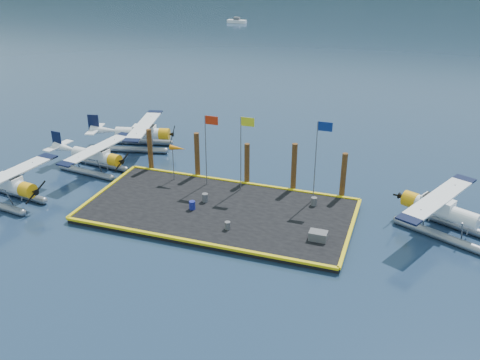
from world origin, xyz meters
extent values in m
plane|color=#172846|center=(0.00, 0.00, 0.00)|extent=(4000.00, 4000.00, 0.00)
cube|color=black|center=(0.00, 0.00, 0.20)|extent=(20.00, 10.00, 0.40)
cylinder|color=gray|center=(-16.64, -2.61, 0.30)|extent=(6.16, 1.41, 0.59)
cylinder|color=white|center=(-16.59, -3.72, 1.63)|extent=(4.71, 1.69, 1.09)
cube|color=white|center=(-16.00, -3.79, 1.98)|extent=(2.30, 1.37, 0.89)
cube|color=black|center=(-15.71, -3.83, 2.18)|extent=(1.51, 1.21, 0.54)
cylinder|color=#F9A60D|center=(-14.04, -4.06, 1.63)|extent=(1.13, 1.27, 1.15)
cube|color=black|center=(-13.20, -4.17, 1.63)|extent=(0.35, 2.19, 1.11)
cube|color=white|center=(-16.00, -3.79, 2.47)|extent=(2.66, 9.03, 0.12)
cube|color=black|center=(-15.43, 0.42, 2.47)|extent=(1.59, 1.08, 0.13)
cylinder|color=gray|center=(-13.43, 4.90, 0.27)|extent=(5.66, 1.29, 0.55)
cylinder|color=gray|center=(-13.69, 2.92, 0.27)|extent=(5.66, 1.29, 0.55)
cylinder|color=white|center=(-13.38, 3.88, 1.50)|extent=(4.32, 1.55, 1.00)
cube|color=white|center=(-12.84, 3.81, 1.82)|extent=(2.11, 1.26, 0.82)
cube|color=black|center=(-12.57, 3.78, 2.00)|extent=(1.39, 1.11, 0.50)
cylinder|color=#F9A60D|center=(-11.04, 3.57, 1.50)|extent=(1.04, 1.17, 1.05)
cube|color=black|center=(-10.27, 3.47, 1.50)|extent=(0.32, 2.01, 1.02)
cube|color=white|center=(-12.84, 3.81, 2.27)|extent=(2.43, 8.29, 0.11)
cube|color=black|center=(-12.32, 7.69, 2.27)|extent=(1.46, 0.99, 0.12)
cube|color=black|center=(-13.36, -0.06, 2.27)|extent=(1.46, 0.99, 0.12)
cube|color=black|center=(-17.52, 4.44, 2.32)|extent=(1.01, 0.24, 1.55)
cube|color=white|center=(-17.43, 4.43, 1.73)|extent=(1.22, 3.17, 0.09)
cylinder|color=gray|center=(-12.69, 11.15, 0.29)|extent=(6.06, 1.91, 0.59)
cylinder|color=gray|center=(-12.21, 9.05, 0.29)|extent=(6.06, 1.91, 0.59)
cylinder|color=white|center=(-12.26, 10.14, 1.62)|extent=(4.68, 2.06, 1.08)
cube|color=white|center=(-11.68, 10.27, 1.96)|extent=(2.34, 1.53, 0.88)
cube|color=black|center=(-11.40, 10.34, 2.16)|extent=(1.57, 1.31, 0.54)
cylinder|color=#F9A60D|center=(-9.77, 10.70, 1.62)|extent=(1.21, 1.32, 1.14)
cube|color=black|center=(-8.96, 10.89, 1.62)|extent=(0.54, 2.14, 1.10)
cube|color=white|center=(-11.68, 10.27, 2.45)|extent=(3.38, 8.93, 0.12)
cube|color=black|center=(-12.61, 14.38, 2.45)|extent=(1.63, 1.18, 0.13)
cube|color=black|center=(-10.75, 6.16, 2.45)|extent=(1.63, 1.18, 0.13)
cube|color=black|center=(-16.65, 9.15, 2.50)|extent=(1.08, 0.35, 1.67)
cube|color=white|center=(-16.56, 9.17, 1.86)|extent=(1.59, 3.44, 0.10)
cylinder|color=gray|center=(15.84, 1.53, 0.30)|extent=(5.95, 3.18, 0.61)
cylinder|color=gray|center=(16.77, 3.55, 0.30)|extent=(5.95, 3.18, 0.61)
cylinder|color=white|center=(16.12, 2.63, 1.67)|extent=(4.74, 2.98, 1.11)
cube|color=white|center=(15.57, 2.88, 2.02)|extent=(2.49, 1.94, 0.91)
cube|color=black|center=(15.29, 3.01, 2.23)|extent=(1.73, 1.56, 0.56)
cylinder|color=#F9A60D|center=(13.73, 3.73, 1.67)|extent=(1.41, 1.49, 1.17)
cube|color=black|center=(12.95, 4.09, 1.67)|extent=(1.00, 2.07, 1.14)
cube|color=white|center=(15.57, 2.88, 2.53)|extent=(5.20, 8.90, 0.12)
cube|color=black|center=(13.74, -1.07, 2.53)|extent=(1.76, 1.46, 0.13)
cube|color=black|center=(17.39, 6.83, 2.53)|extent=(1.76, 1.46, 0.13)
cylinder|color=#525156|center=(-1.42, 0.82, 0.74)|extent=(0.48, 0.48, 0.67)
cylinder|color=#525156|center=(1.71, -2.62, 0.69)|extent=(0.41, 0.41, 0.57)
cylinder|color=navy|center=(-1.86, -0.68, 0.73)|extent=(0.47, 0.47, 0.67)
cylinder|color=#525156|center=(6.74, 2.98, 0.72)|extent=(0.46, 0.46, 0.65)
cube|color=#525156|center=(8.06, -1.96, 0.71)|extent=(1.24, 0.82, 0.62)
cylinder|color=gray|center=(-2.50, 3.80, 3.40)|extent=(0.08, 0.08, 6.00)
cube|color=red|center=(-1.95, 3.80, 6.05)|extent=(1.10, 0.03, 0.70)
cylinder|color=gray|center=(0.50, 3.80, 3.50)|extent=(0.08, 0.08, 6.20)
cube|color=yellow|center=(1.05, 3.80, 6.25)|extent=(1.10, 0.03, 0.70)
cylinder|color=gray|center=(6.50, 3.80, 3.65)|extent=(0.08, 0.08, 6.50)
cube|color=navy|center=(7.05, 3.80, 6.55)|extent=(1.10, 0.03, 0.70)
cylinder|color=gray|center=(-5.50, 3.80, 1.90)|extent=(0.07, 0.07, 3.00)
cone|color=orange|center=(-5.00, 3.80, 3.30)|extent=(1.40, 0.44, 0.44)
cylinder|color=#402512|center=(-8.50, 5.40, 2.00)|extent=(0.44, 0.44, 4.00)
cylinder|color=#402512|center=(-4.00, 5.40, 2.10)|extent=(0.44, 0.44, 4.20)
cylinder|color=#402512|center=(0.50, 5.40, 1.90)|extent=(0.44, 0.44, 3.80)
cylinder|color=#402512|center=(4.50, 5.40, 2.15)|extent=(0.44, 0.44, 4.30)
cylinder|color=#402512|center=(8.50, 5.40, 2.00)|extent=(0.44, 0.44, 4.00)
camera|label=1|loc=(13.23, -33.44, 19.49)|focal=40.00mm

